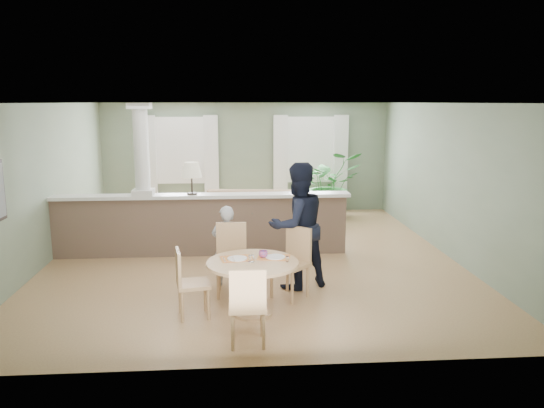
{
  "coord_description": "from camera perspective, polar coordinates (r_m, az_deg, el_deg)",
  "views": [
    {
      "loc": [
        -0.32,
        -9.11,
        2.72
      ],
      "look_at": [
        0.28,
        -1.0,
        1.15
      ],
      "focal_mm": 35.0,
      "sensor_mm": 36.0,
      "label": 1
    }
  ],
  "objects": [
    {
      "name": "child_person",
      "position": [
        7.94,
        -4.89,
        -4.5
      ],
      "size": [
        0.46,
        0.31,
        1.22
      ],
      "primitive_type": "imported",
      "rotation": [
        0.0,
        0.0,
        3.1
      ],
      "color": "#A4A5AA",
      "rests_on": "ground"
    },
    {
      "name": "man_person",
      "position": [
        7.77,
        2.76,
        -2.36
      ],
      "size": [
        1.12,
        1.01,
        1.87
      ],
      "primitive_type": "imported",
      "rotation": [
        0.0,
        0.0,
        3.56
      ],
      "color": "black",
      "rests_on": "ground"
    },
    {
      "name": "sofa",
      "position": [
        11.29,
        -1.84,
        -0.84
      ],
      "size": [
        2.94,
        1.43,
        0.83
      ],
      "primitive_type": "imported",
      "rotation": [
        0.0,
        0.0,
        -0.12
      ],
      "color": "#8F724E",
      "rests_on": "ground"
    },
    {
      "name": "room_shell",
      "position": [
        9.78,
        -2.51,
        5.61
      ],
      "size": [
        7.02,
        8.02,
        2.71
      ],
      "color": "gray",
      "rests_on": "ground"
    },
    {
      "name": "pony_wall",
      "position": [
        9.55,
        -8.13,
        -1.34
      ],
      "size": [
        5.32,
        0.38,
        2.7
      ],
      "color": "brown",
      "rests_on": "ground"
    },
    {
      "name": "chair_side",
      "position": [
        6.87,
        -9.05,
        -8.08
      ],
      "size": [
        0.47,
        0.47,
        0.9
      ],
      "rotation": [
        0.0,
        0.0,
        1.75
      ],
      "color": "tan",
      "rests_on": "ground"
    },
    {
      "name": "chair_far_boy",
      "position": [
        7.65,
        -4.39,
        -5.51
      ],
      "size": [
        0.46,
        0.46,
        1.01
      ],
      "rotation": [
        0.0,
        0.0,
        -0.02
      ],
      "color": "tan",
      "rests_on": "ground"
    },
    {
      "name": "chair_near",
      "position": [
        6.0,
        -2.64,
        -10.59
      ],
      "size": [
        0.42,
        0.42,
        0.94
      ],
      "rotation": [
        0.0,
        0.0,
        3.14
      ],
      "color": "tan",
      "rests_on": "ground"
    },
    {
      "name": "chair_far_man",
      "position": [
        7.5,
        2.3,
        -5.91
      ],
      "size": [
        0.63,
        0.63,
        0.99
      ],
      "rotation": [
        0.0,
        0.0,
        -0.76
      ],
      "color": "tan",
      "rests_on": "ground"
    },
    {
      "name": "houseplant",
      "position": [
        12.67,
        6.29,
        2.13
      ],
      "size": [
        1.63,
        1.47,
        1.58
      ],
      "primitive_type": "imported",
      "rotation": [
        0.0,
        0.0,
        0.18
      ],
      "color": "#276228",
      "rests_on": "ground"
    },
    {
      "name": "dining_table",
      "position": [
        6.86,
        -2.06,
        -7.34
      ],
      "size": [
        1.18,
        1.18,
        0.81
      ],
      "rotation": [
        0.0,
        0.0,
        0.16
      ],
      "color": "tan",
      "rests_on": "ground"
    },
    {
      "name": "ground",
      "position": [
        9.51,
        -2.13,
        -5.68
      ],
      "size": [
        8.0,
        8.0,
        0.0
      ],
      "primitive_type": "plane",
      "color": "tan",
      "rests_on": "ground"
    }
  ]
}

